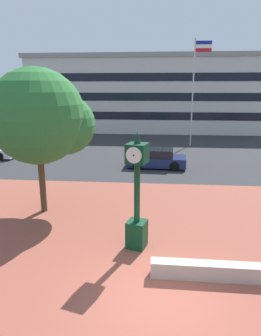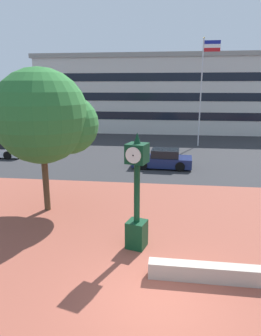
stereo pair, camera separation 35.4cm
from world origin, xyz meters
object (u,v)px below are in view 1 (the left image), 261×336
car_street_far (157,159)px  civic_building (152,93)px  street_clock (137,199)px  plaza_tree (43,119)px  flagpole_primary (195,85)px

car_street_far → civic_building: (-0.90, 22.09, 4.00)m
street_clock → plaza_tree: size_ratio=0.65×
street_clock → flagpole_primary: size_ratio=0.42×
street_clock → civic_building: size_ratio=0.13×
street_clock → flagpole_primary: 20.30m
car_street_far → civic_building: size_ratio=0.14×
plaza_tree → street_clock: bearing=-35.6°
car_street_far → civic_building: civic_building is taller
street_clock → civic_building: (-0.24, 33.12, 2.80)m
civic_building → flagpole_primary: bearing=-72.9°
street_clock → civic_building: civic_building is taller
plaza_tree → civic_building: civic_building is taller
flagpole_primary → street_clock: bearing=-101.4°
flagpole_primary → civic_building: 14.23m
street_clock → civic_building: bearing=106.2°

